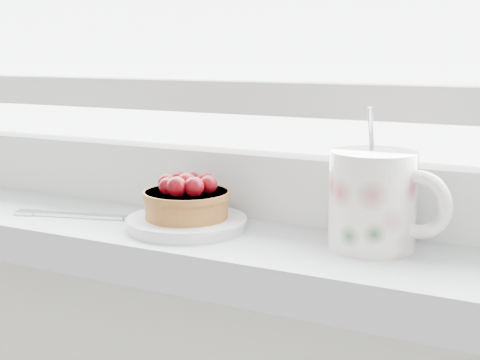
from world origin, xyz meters
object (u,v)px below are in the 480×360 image
Objects in this scene: raspberry_tart at (187,199)px; floral_mug at (376,198)px; saucer at (187,223)px; fork at (109,217)px.

floral_mug is at bearing 6.72° from raspberry_tart.
saucer is 1.39× the size of raspberry_tart.
floral_mug reaches higher than fork.
floral_mug reaches higher than saucer.
floral_mug reaches higher than raspberry_tart.
floral_mug is 0.29m from fork.
saucer is 0.03m from raspberry_tart.
raspberry_tart is 0.40× the size of fork.
raspberry_tart is 0.19m from floral_mug.
raspberry_tart is at bearing -37.09° from saucer.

